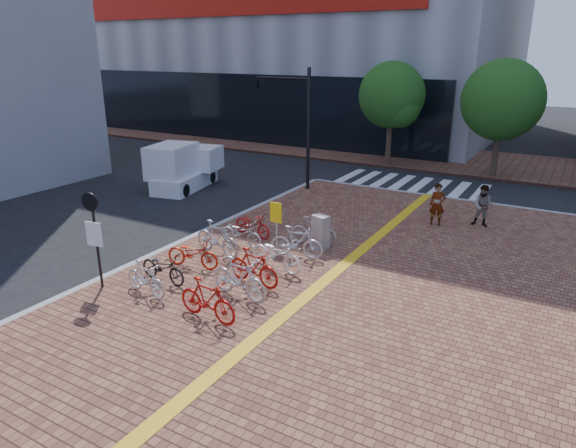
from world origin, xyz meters
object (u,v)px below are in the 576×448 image
Objects in this scene: bike_7 at (239,278)px; traffic_light_pole at (284,105)px; bike_1 at (163,267)px; bike_2 at (193,253)px; pedestrian_b at (484,206)px; bike_5 at (253,224)px; bike_4 at (241,233)px; pedestrian_a at (437,204)px; notice_sign at (94,229)px; bike_6 at (207,300)px; bike_3 at (217,238)px; utility_box at (321,232)px; bike_9 at (276,254)px; yellow_sign at (276,217)px; bike_10 at (297,242)px; box_truck at (184,167)px; bike_11 at (313,231)px; bike_8 at (254,267)px; bike_0 at (145,279)px.

bike_7 is 12.97m from traffic_light_pole.
bike_1 is 0.97× the size of bike_2.
bike_1 is 1.05× the size of pedestrian_b.
bike_5 is at bearing 36.81° from bike_7.
pedestrian_a is at bearing -41.51° from bike_4.
bike_2 is (0.07, 1.27, 0.01)m from bike_1.
notice_sign is at bearing -138.27° from pedestrian_a.
bike_6 is 0.32× the size of traffic_light_pole.
bike_3 is at bearing 1.75° from bike_1.
bike_4 is at bearing -155.55° from utility_box.
bike_2 is 3.34m from bike_5.
bike_9 is 8.96m from pedestrian_b.
bike_5 is 1.64m from yellow_sign.
bike_10 is 1.22m from utility_box.
box_truck is at bearing 119.18° from notice_sign.
bike_11 is at bearing 156.37° from utility_box.
pedestrian_a is 9.20m from traffic_light_pole.
bike_8 is (2.33, -3.40, 0.09)m from bike_5.
bike_11 is at bearing -23.23° from box_truck.
bike_2 is at bearing -75.13° from traffic_light_pole.
bike_5 is at bearing 55.49° from bike_10.
bike_11 is 1.04× the size of pedestrian_b.
bike_8 is 0.91× the size of bike_9.
bike_10 is at bearing -128.93° from pedestrian_b.
yellow_sign is at bearing -143.14° from pedestrian_a.
bike_7 reaches higher than bike_10.
bike_1 is 4.61m from bike_5.
pedestrian_b is at bearing -47.85° from bike_10.
bike_3 is 9.62m from box_truck.
bike_0 is 1.00× the size of pedestrian_b.
bike_0 is 12.21m from box_truck.
bike_1 is 5.51m from bike_11.
bike_11 is at bearing -35.12° from bike_3.
bike_6 is at bearing 1.39° from notice_sign.
bike_9 is (2.16, -1.17, 0.07)m from bike_4.
box_truck reaches higher than utility_box.
bike_0 is 12.99m from pedestrian_b.
bike_6 is at bearing -92.39° from utility_box.
bike_3 is at bearing -131.76° from yellow_sign.
bike_7 reaches higher than bike_1.
bike_11 is 0.40× the size of box_truck.
bike_5 is 2.64m from bike_10.
box_truck is at bearing 54.84° from bike_7.
utility_box reaches higher than bike_5.
utility_box is 10.67m from box_truck.
pedestrian_a is 0.39× the size of box_truck.
bike_5 is 4.12m from bike_8.
bike_9 is 1.95m from yellow_sign.
pedestrian_b is at bearing -45.53° from bike_4.
traffic_light_pole reaches higher than bike_1.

